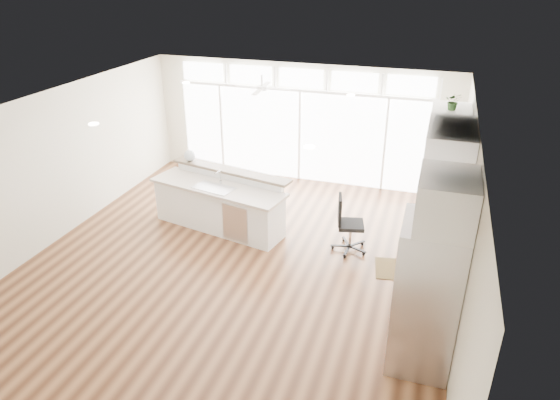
% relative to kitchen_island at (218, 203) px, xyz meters
% --- Properties ---
extents(floor, '(7.00, 8.00, 0.02)m').
position_rel_kitchen_island_xyz_m(floor, '(0.81, -1.11, -0.55)').
color(floor, '#4A2916').
rests_on(floor, ground).
extents(ceiling, '(7.00, 8.00, 0.02)m').
position_rel_kitchen_island_xyz_m(ceiling, '(0.81, -1.11, 2.16)').
color(ceiling, white).
rests_on(ceiling, wall_back).
extents(wall_back, '(7.00, 0.04, 2.70)m').
position_rel_kitchen_island_xyz_m(wall_back, '(0.81, 2.89, 0.81)').
color(wall_back, beige).
rests_on(wall_back, floor).
extents(wall_front, '(7.00, 0.04, 2.70)m').
position_rel_kitchen_island_xyz_m(wall_front, '(0.81, -5.11, 0.81)').
color(wall_front, beige).
rests_on(wall_front, floor).
extents(wall_left, '(0.04, 8.00, 2.70)m').
position_rel_kitchen_island_xyz_m(wall_left, '(-2.69, -1.11, 0.81)').
color(wall_left, beige).
rests_on(wall_left, floor).
extents(wall_right, '(0.04, 8.00, 2.70)m').
position_rel_kitchen_island_xyz_m(wall_right, '(4.31, -1.11, 0.81)').
color(wall_right, beige).
rests_on(wall_right, floor).
extents(glass_wall, '(5.80, 0.06, 2.08)m').
position_rel_kitchen_island_xyz_m(glass_wall, '(0.81, 2.83, 0.51)').
color(glass_wall, white).
rests_on(glass_wall, wall_back).
extents(transom_row, '(5.90, 0.06, 0.40)m').
position_rel_kitchen_island_xyz_m(transom_row, '(0.81, 2.83, 1.84)').
color(transom_row, white).
rests_on(transom_row, wall_back).
extents(desk_window, '(0.04, 0.85, 0.85)m').
position_rel_kitchen_island_xyz_m(desk_window, '(4.27, -0.81, 1.01)').
color(desk_window, silver).
rests_on(desk_window, wall_right).
extents(ceiling_fan, '(1.16, 1.16, 0.32)m').
position_rel_kitchen_island_xyz_m(ceiling_fan, '(0.31, 1.69, 1.94)').
color(ceiling_fan, white).
rests_on(ceiling_fan, ceiling).
extents(recessed_lights, '(3.40, 3.00, 0.02)m').
position_rel_kitchen_island_xyz_m(recessed_lights, '(0.81, -0.91, 2.14)').
color(recessed_lights, white).
rests_on(recessed_lights, ceiling).
extents(oven_cabinet, '(0.64, 1.20, 2.50)m').
position_rel_kitchen_island_xyz_m(oven_cabinet, '(3.98, 0.69, 0.71)').
color(oven_cabinet, white).
rests_on(oven_cabinet, floor).
extents(desk_nook, '(0.72, 1.30, 0.76)m').
position_rel_kitchen_island_xyz_m(desk_nook, '(3.94, -0.81, -0.16)').
color(desk_nook, white).
rests_on(desk_nook, floor).
extents(upper_cabinets, '(0.64, 1.30, 0.64)m').
position_rel_kitchen_island_xyz_m(upper_cabinets, '(3.98, -0.81, 1.81)').
color(upper_cabinets, white).
rests_on(upper_cabinets, wall_right).
extents(refrigerator, '(0.76, 0.90, 2.00)m').
position_rel_kitchen_island_xyz_m(refrigerator, '(3.92, -2.46, 0.46)').
color(refrigerator, silver).
rests_on(refrigerator, floor).
extents(fridge_cabinet, '(0.64, 0.90, 0.60)m').
position_rel_kitchen_island_xyz_m(fridge_cabinet, '(3.98, -2.46, 1.76)').
color(fridge_cabinet, white).
rests_on(fridge_cabinet, wall_right).
extents(framed_photos, '(0.06, 0.22, 0.80)m').
position_rel_kitchen_island_xyz_m(framed_photos, '(4.27, -0.19, 0.86)').
color(framed_photos, black).
rests_on(framed_photos, wall_right).
extents(kitchen_island, '(2.85, 1.54, 1.07)m').
position_rel_kitchen_island_xyz_m(kitchen_island, '(0.00, 0.00, 0.00)').
color(kitchen_island, white).
rests_on(kitchen_island, floor).
extents(rug, '(1.02, 0.81, 0.01)m').
position_rel_kitchen_island_xyz_m(rug, '(3.56, -0.42, -0.53)').
color(rug, '#342410').
rests_on(rug, floor).
extents(office_chair, '(0.64, 0.61, 1.04)m').
position_rel_kitchen_island_xyz_m(office_chair, '(2.57, -0.05, -0.01)').
color(office_chair, black).
rests_on(office_chair, floor).
extents(fishbowl, '(0.28, 0.28, 0.23)m').
position_rel_kitchen_island_xyz_m(fishbowl, '(-0.85, 0.58, 0.65)').
color(fishbowl, silver).
rests_on(fishbowl, kitchen_island).
extents(monitor, '(0.14, 0.46, 0.38)m').
position_rel_kitchen_island_xyz_m(monitor, '(3.86, -0.81, 0.41)').
color(monitor, black).
rests_on(monitor, desk_nook).
extents(keyboard, '(0.14, 0.30, 0.01)m').
position_rel_kitchen_island_xyz_m(keyboard, '(3.69, -0.81, 0.23)').
color(keyboard, white).
rests_on(keyboard, desk_nook).
extents(potted_plant, '(0.26, 0.29, 0.22)m').
position_rel_kitchen_island_xyz_m(potted_plant, '(3.98, 0.69, 2.08)').
color(potted_plant, '#315826').
rests_on(potted_plant, oven_cabinet).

